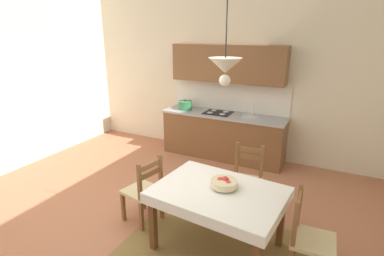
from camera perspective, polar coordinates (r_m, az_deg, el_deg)
The scene contains 10 objects.
ground_plane at distance 4.25m, azimuth -9.56°, elevation -18.09°, with size 6.69×6.40×0.10m, color #AD6B4C.
wall_back at distance 6.08m, azimuth 6.43°, elevation 14.40°, with size 6.69×0.12×4.14m, color beige.
area_rug at distance 3.76m, azimuth 4.15°, elevation -22.38°, with size 2.10×1.60×0.01m, color olive.
kitchen_cabinetry at distance 5.92m, azimuth 6.11°, elevation 2.39°, with size 2.42×0.63×2.20m.
dining_table at distance 3.46m, azimuth 5.04°, elevation -13.42°, with size 1.50×1.14×0.75m.
dining_chair_tv_side at distance 4.05m, azimuth -9.16°, elevation -11.75°, with size 0.50×0.50×0.93m.
dining_chair_kitchen_side at distance 4.34m, azimuth 10.20°, elevation -9.69°, with size 0.45×0.45×0.93m.
dining_chair_window_side at distance 3.42m, azimuth 21.37°, elevation -19.05°, with size 0.44×0.44×0.93m.
fruit_bowl at distance 3.43m, azimuth 6.13°, elevation -10.36°, with size 0.30×0.30×0.12m.
pendant_lamp at distance 2.87m, azimuth 6.34°, elevation 11.56°, with size 0.32×0.32×0.80m.
Camera 1 is at (2.12, -2.72, 2.43)m, focal length 28.03 mm.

